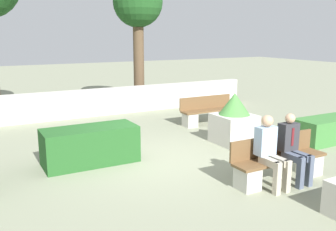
% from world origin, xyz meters
% --- Properties ---
extents(ground_plane, '(60.00, 60.00, 0.00)m').
position_xyz_m(ground_plane, '(0.00, 0.00, 0.00)').
color(ground_plane, gray).
extents(perimeter_wall, '(12.69, 0.30, 0.95)m').
position_xyz_m(perimeter_wall, '(0.00, 5.36, 0.47)').
color(perimeter_wall, beige).
rests_on(perimeter_wall, ground_plane).
extents(bench_front, '(2.10, 0.49, 0.87)m').
position_xyz_m(bench_front, '(1.43, -2.20, 0.35)').
color(bench_front, brown).
rests_on(bench_front, ground_plane).
extents(bench_left_side, '(1.92, 0.49, 0.87)m').
position_xyz_m(bench_left_side, '(2.97, 2.43, 0.34)').
color(bench_left_side, brown).
rests_on(bench_left_side, ground_plane).
extents(person_seated_man, '(0.38, 0.63, 1.34)m').
position_xyz_m(person_seated_man, '(1.61, -2.35, 0.74)').
color(person_seated_man, '#515B70').
rests_on(person_seated_man, ground_plane).
extents(person_seated_woman, '(0.38, 0.63, 1.37)m').
position_xyz_m(person_seated_woman, '(1.03, -2.34, 0.76)').
color(person_seated_woman, '#B2A893').
rests_on(person_seated_woman, ground_plane).
extents(hedge_block_near_right, '(1.72, 0.83, 0.65)m').
position_xyz_m(hedge_block_near_right, '(4.51, -0.79, 0.33)').
color(hedge_block_near_right, '#3D7A38').
rests_on(hedge_block_near_right, ground_plane).
extents(hedge_block_mid_left, '(2.06, 0.87, 0.82)m').
position_xyz_m(hedge_block_mid_left, '(-1.51, 0.55, 0.41)').
color(hedge_block_mid_left, '#235623').
rests_on(hedge_block_mid_left, ground_plane).
extents(planter_corner_left, '(0.98, 0.98, 1.34)m').
position_xyz_m(planter_corner_left, '(2.30, 0.31, 0.61)').
color(planter_corner_left, beige).
rests_on(planter_corner_left, ground_plane).
extents(tree_center_left, '(1.93, 1.93, 5.01)m').
position_xyz_m(tree_center_left, '(2.37, 6.51, 3.86)').
color(tree_center_left, brown).
rests_on(tree_center_left, ground_plane).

